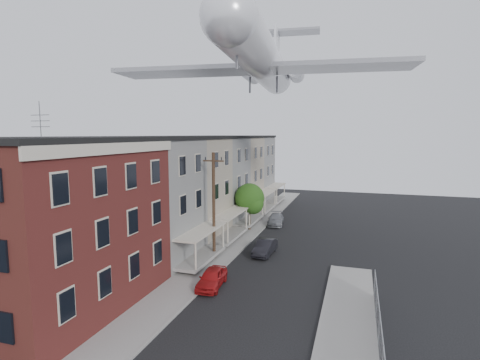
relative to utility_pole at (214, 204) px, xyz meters
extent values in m
cube|color=gray|center=(0.10, 6.00, -4.61)|extent=(3.00, 62.00, 0.12)
cube|color=gray|center=(1.55, 6.00, -4.60)|extent=(0.15, 62.00, 0.14)
cube|color=gray|center=(9.65, -12.00, -4.60)|extent=(0.15, 26.00, 0.14)
cube|color=#3C1B13|center=(-6.40, -11.00, 0.33)|extent=(10.00, 12.00, 10.00)
cube|color=black|center=(-6.40, -11.00, 5.48)|extent=(10.30, 12.30, 0.30)
cube|color=beige|center=(-1.32, -11.00, 5.03)|extent=(0.16, 12.20, 0.60)
cylinder|color=#515156|center=(-4.40, -13.00, 6.48)|extent=(0.04, 0.04, 2.00)
cube|color=slate|center=(-6.40, -1.50, 0.33)|extent=(10.00, 7.00, 10.00)
cube|color=black|center=(-6.40, -1.50, 5.48)|extent=(10.25, 7.00, 0.30)
cube|color=gray|center=(-0.50, -1.50, -4.12)|extent=(1.80, 6.40, 0.25)
cube|color=beige|center=(-0.50, -1.50, -1.92)|extent=(1.90, 6.50, 0.15)
cube|color=#6F6658|center=(-6.40, 5.50, 0.33)|extent=(10.00, 7.00, 10.00)
cube|color=black|center=(-6.40, 5.50, 5.48)|extent=(10.25, 7.00, 0.30)
cube|color=gray|center=(-0.50, 5.50, -4.12)|extent=(1.80, 6.40, 0.25)
cube|color=beige|center=(-0.50, 5.50, -1.92)|extent=(1.90, 6.50, 0.15)
cube|color=slate|center=(-6.40, 12.50, 0.33)|extent=(10.00, 7.00, 10.00)
cube|color=black|center=(-6.40, 12.50, 5.48)|extent=(10.25, 7.00, 0.30)
cube|color=gray|center=(-0.50, 12.50, -4.12)|extent=(1.80, 6.40, 0.25)
cube|color=beige|center=(-0.50, 12.50, -1.92)|extent=(1.90, 6.50, 0.15)
cube|color=#6F6658|center=(-6.40, 19.50, 0.33)|extent=(10.00, 7.00, 10.00)
cube|color=black|center=(-6.40, 19.50, 5.48)|extent=(10.25, 7.00, 0.30)
cube|color=gray|center=(-0.50, 19.50, -4.12)|extent=(1.80, 6.40, 0.25)
cube|color=beige|center=(-0.50, 19.50, -1.92)|extent=(1.90, 6.50, 0.15)
cube|color=slate|center=(-6.40, 26.50, 0.33)|extent=(10.00, 7.00, 10.00)
cube|color=black|center=(-6.40, 26.50, 5.48)|extent=(10.25, 7.00, 0.30)
cube|color=gray|center=(-0.50, 26.50, -4.12)|extent=(1.80, 6.40, 0.25)
cube|color=beige|center=(-0.50, 26.50, -1.92)|extent=(1.90, 6.50, 0.15)
cylinder|color=gray|center=(12.60, -10.00, -3.72)|extent=(0.06, 0.06, 1.90)
cylinder|color=gray|center=(12.60, -7.00, -3.72)|extent=(0.06, 0.06, 1.90)
cylinder|color=gray|center=(12.60, -4.00, -3.72)|extent=(0.06, 0.06, 1.90)
cube|color=gray|center=(12.60, -13.00, -2.82)|extent=(0.04, 18.00, 0.04)
cylinder|color=black|center=(0.00, 0.00, -0.17)|extent=(0.26, 0.26, 9.00)
cube|color=black|center=(0.00, 0.00, 3.63)|extent=(1.80, 0.12, 0.12)
cylinder|color=black|center=(-0.70, 0.00, 3.83)|extent=(0.08, 0.08, 0.25)
cylinder|color=black|center=(0.70, 0.00, 3.83)|extent=(0.08, 0.08, 0.25)
cylinder|color=black|center=(0.20, 10.00, -3.47)|extent=(0.24, 0.24, 2.40)
sphere|color=#224913|center=(0.20, 10.00, -1.07)|extent=(3.20, 3.20, 3.20)
sphere|color=#224913|center=(0.70, 9.70, -1.63)|extent=(2.24, 2.24, 2.24)
imported|color=#AE1617|center=(2.00, -5.49, -4.04)|extent=(1.81, 3.85, 1.27)
imported|color=black|center=(3.80, 2.47, -4.03)|extent=(1.52, 3.95, 1.28)
imported|color=slate|center=(2.37, 13.45, -4.06)|extent=(2.28, 4.43, 1.23)
cylinder|color=white|center=(3.12, 3.56, 12.10)|extent=(5.72, 24.46, 3.23)
sphere|color=white|center=(4.37, -8.51, 12.10)|extent=(3.23, 3.23, 3.23)
cone|color=white|center=(1.87, 15.62, 12.10)|extent=(3.53, 3.35, 3.23)
cube|color=#939399|center=(3.28, 2.05, 11.09)|extent=(24.57, 6.73, 0.35)
cylinder|color=#939399|center=(-0.18, 11.85, 12.30)|extent=(2.03, 4.19, 1.62)
cylinder|color=#939399|center=(4.64, 12.35, 12.30)|extent=(2.03, 4.19, 1.62)
cube|color=white|center=(1.92, 15.12, 14.93)|extent=(0.65, 3.85, 5.66)
cube|color=#939399|center=(1.81, 16.12, 17.55)|extent=(9.82, 3.61, 0.25)
cylinder|color=#515156|center=(4.16, -6.50, 10.28)|extent=(0.16, 0.16, 1.21)
camera|label=1|loc=(11.35, -28.46, 5.78)|focal=28.00mm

